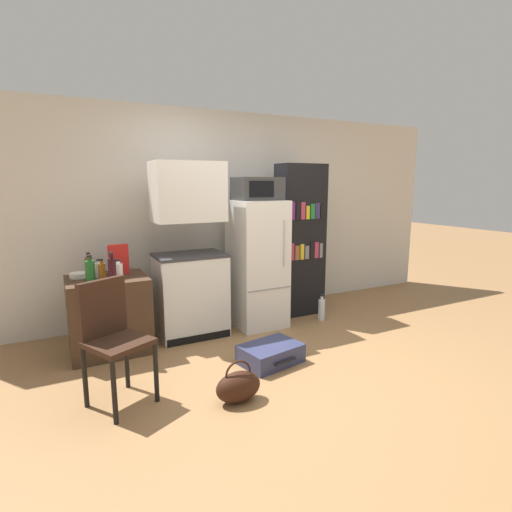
# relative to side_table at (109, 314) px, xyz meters

# --- Properties ---
(ground_plane) EXTENTS (24.00, 24.00, 0.00)m
(ground_plane) POSITION_rel_side_table_xyz_m (1.45, -1.29, -0.38)
(ground_plane) COLOR olive
(wall_back) EXTENTS (6.40, 0.10, 2.52)m
(wall_back) POSITION_rel_side_table_xyz_m (1.65, 0.71, 0.89)
(wall_back) COLOR beige
(wall_back) RESTS_ON ground_plane
(side_table) EXTENTS (0.74, 0.61, 0.75)m
(side_table) POSITION_rel_side_table_xyz_m (0.00, 0.00, 0.00)
(side_table) COLOR #422D1E
(side_table) RESTS_ON ground_plane
(kitchen_hutch) EXTENTS (0.74, 0.52, 1.88)m
(kitchen_hutch) POSITION_rel_side_table_xyz_m (0.86, 0.05, 0.49)
(kitchen_hutch) COLOR silver
(kitchen_hutch) RESTS_ON ground_plane
(refrigerator) EXTENTS (0.56, 0.61, 1.47)m
(refrigerator) POSITION_rel_side_table_xyz_m (1.66, 0.01, 0.36)
(refrigerator) COLOR silver
(refrigerator) RESTS_ON ground_plane
(microwave) EXTENTS (0.51, 0.38, 0.25)m
(microwave) POSITION_rel_side_table_xyz_m (1.66, 0.01, 1.22)
(microwave) COLOR #333333
(microwave) RESTS_ON refrigerator
(bookshelf) EXTENTS (0.59, 0.33, 1.89)m
(bookshelf) POSITION_rel_side_table_xyz_m (2.33, 0.15, 0.57)
(bookshelf) COLOR black
(bookshelf) RESTS_ON ground_plane
(bottle_ketchup_red) EXTENTS (0.07, 0.07, 0.22)m
(bottle_ketchup_red) POSITION_rel_side_table_xyz_m (-0.13, 0.25, 0.47)
(bottle_ketchup_red) COLOR #AD1914
(bottle_ketchup_red) RESTS_ON side_table
(bottle_wine_dark) EXTENTS (0.07, 0.07, 0.29)m
(bottle_wine_dark) POSITION_rel_side_table_xyz_m (0.03, -0.24, 0.50)
(bottle_wine_dark) COLOR black
(bottle_wine_dark) RESTS_ON side_table
(bottle_clear_short) EXTENTS (0.08, 0.08, 0.18)m
(bottle_clear_short) POSITION_rel_side_table_xyz_m (-0.05, 0.06, 0.45)
(bottle_clear_short) COLOR silver
(bottle_clear_short) RESTS_ON side_table
(bottle_amber_beer) EXTENTS (0.07, 0.07, 0.21)m
(bottle_amber_beer) POSITION_rel_side_table_xyz_m (-0.05, -0.14, 0.47)
(bottle_amber_beer) COLOR brown
(bottle_amber_beer) RESTS_ON side_table
(bottle_green_tall) EXTENTS (0.09, 0.09, 0.25)m
(bottle_green_tall) POSITION_rel_side_table_xyz_m (-0.15, -0.12, 0.48)
(bottle_green_tall) COLOR #1E6028
(bottle_green_tall) RESTS_ON side_table
(bottle_milk_white) EXTENTS (0.08, 0.08, 0.18)m
(bottle_milk_white) POSITION_rel_side_table_xyz_m (0.11, -0.08, 0.45)
(bottle_milk_white) COLOR white
(bottle_milk_white) RESTS_ON side_table
(bowl) EXTENTS (0.17, 0.17, 0.05)m
(bowl) POSITION_rel_side_table_xyz_m (-0.24, 0.12, 0.40)
(bowl) COLOR silver
(bowl) RESTS_ON side_table
(cereal_box) EXTENTS (0.19, 0.07, 0.30)m
(cereal_box) POSITION_rel_side_table_xyz_m (0.14, 0.10, 0.53)
(cereal_box) COLOR red
(cereal_box) RESTS_ON side_table
(chair) EXTENTS (0.54, 0.54, 0.95)m
(chair) POSITION_rel_side_table_xyz_m (-0.10, -1.00, 0.19)
(chair) COLOR black
(chair) RESTS_ON ground_plane
(suitcase_large_flat) EXTENTS (0.61, 0.48, 0.17)m
(suitcase_large_flat) POSITION_rel_side_table_xyz_m (1.29, -0.97, -0.29)
(suitcase_large_flat) COLOR navy
(suitcase_large_flat) RESTS_ON ground_plane
(handbag) EXTENTS (0.36, 0.20, 0.33)m
(handbag) POSITION_rel_side_table_xyz_m (0.74, -1.45, -0.25)
(handbag) COLOR #33190F
(handbag) RESTS_ON ground_plane
(water_bottle_front) EXTENTS (0.08, 0.08, 0.33)m
(water_bottle_front) POSITION_rel_side_table_xyz_m (2.42, -0.22, -0.24)
(water_bottle_front) COLOR silver
(water_bottle_front) RESTS_ON ground_plane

